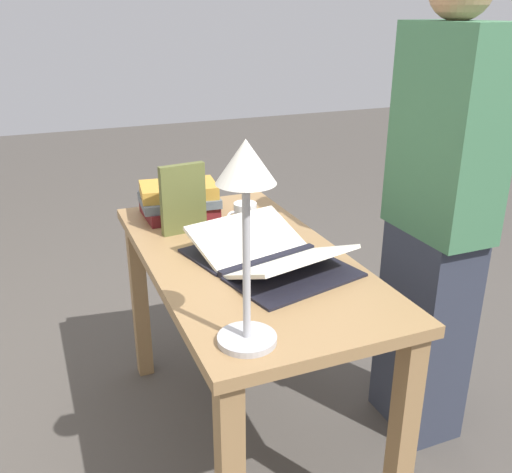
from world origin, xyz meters
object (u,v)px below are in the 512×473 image
Objects in this scene: book_stack_tall at (179,200)px; person_reader at (437,225)px; reading_lamp at (246,198)px; open_book at (268,255)px; book_standing_upright at (183,199)px; coffee_mug at (245,216)px.

book_stack_tall is 0.18× the size of person_reader.
reading_lamp is at bearing 174.60° from book_stack_tall.
book_standing_upright is (0.35, 0.17, 0.09)m from open_book.
open_book is 0.35× the size of person_reader.
open_book is 0.59m from person_reader.
open_book is 4.99× the size of coffee_mug.
book_standing_upright is 0.50× the size of reading_lamp.
book_stack_tall is at bearing 0.87° from open_book.
book_standing_upright is 0.78m from reading_lamp.
coffee_mug is at bearing -112.01° from book_standing_upright.
book_standing_upright is (-0.18, 0.03, 0.06)m from book_stack_tall.
coffee_mug is (0.69, -0.26, -0.31)m from reading_lamp.
book_standing_upright reaches higher than book_stack_tall.
reading_lamp is (-0.92, 0.09, 0.30)m from book_stack_tall.
book_stack_tall is at bearing -5.40° from reading_lamp.
reading_lamp is 0.92m from person_reader.
book_standing_upright is 0.86m from person_reader.
book_stack_tall is 0.62× the size of reading_lamp.
book_standing_upright reaches higher than open_book.
book_stack_tall is 0.97m from reading_lamp.
book_stack_tall is at bearing -16.89° from book_standing_upright.
book_standing_upright is at bearing 170.26° from book_stack_tall.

